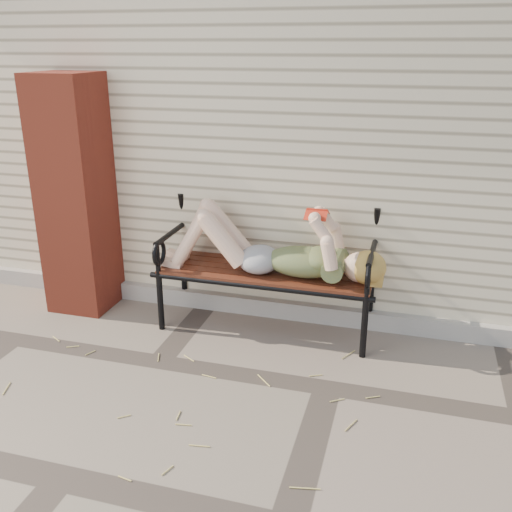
% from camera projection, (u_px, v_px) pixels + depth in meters
% --- Properties ---
extents(ground, '(80.00, 80.00, 0.00)m').
position_uv_depth(ground, '(327.00, 388.00, 3.89)').
color(ground, gray).
rests_on(ground, ground).
extents(house_wall, '(8.00, 4.00, 3.00)m').
position_uv_depth(house_wall, '(378.00, 114.00, 6.07)').
color(house_wall, beige).
rests_on(house_wall, ground).
extents(foundation_strip, '(8.00, 0.10, 0.15)m').
position_uv_depth(foundation_strip, '(346.00, 317.00, 4.74)').
color(foundation_strip, '#B0A99F').
rests_on(foundation_strip, ground).
extents(brick_pillar, '(0.50, 0.50, 2.00)m').
position_uv_depth(brick_pillar, '(76.00, 196.00, 4.81)').
color(brick_pillar, '#9E3623').
rests_on(brick_pillar, ground).
extents(garden_bench, '(1.86, 0.74, 1.20)m').
position_uv_depth(garden_bench, '(270.00, 246.00, 4.59)').
color(garden_bench, black).
rests_on(garden_bench, ground).
extents(reading_woman, '(1.75, 0.40, 0.55)m').
position_uv_depth(reading_woman, '(267.00, 248.00, 4.44)').
color(reading_woman, '#0A3F47').
rests_on(reading_woman, ground).
extents(straw_scatter, '(3.03, 1.71, 0.01)m').
position_uv_depth(straw_scatter, '(132.00, 379.00, 3.99)').
color(straw_scatter, '#DCC66B').
rests_on(straw_scatter, ground).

